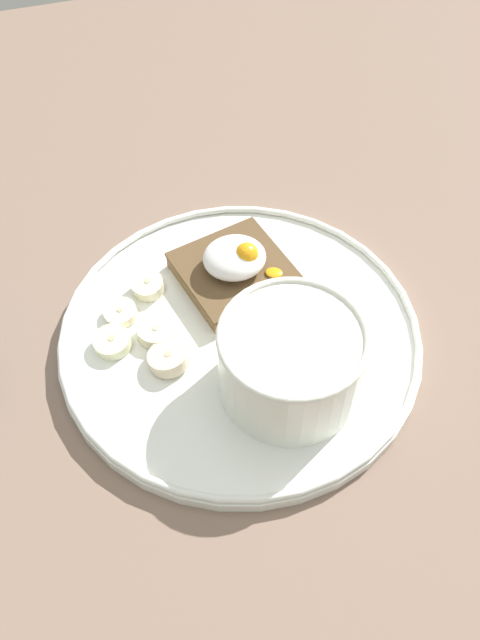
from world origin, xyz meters
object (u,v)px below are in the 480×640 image
(banana_slice_back, at_px, (121,313))
(banana_slice_inner, at_px, (148,286))
(poached_egg, at_px, (236,257))
(banana_slice_left, at_px, (112,342))
(banana_slice_right, at_px, (169,358))
(toast_slice, at_px, (235,272))
(oatmeal_bowl, at_px, (291,361))
(banana_slice_front, at_px, (156,332))

(banana_slice_back, distance_m, banana_slice_inner, 0.04)
(banana_slice_inner, bearing_deg, poached_egg, 173.27)
(banana_slice_left, relative_size, banana_slice_right, 0.82)
(toast_slice, distance_m, banana_slice_back, 0.11)
(oatmeal_bowl, height_order, poached_egg, oatmeal_bowl)
(oatmeal_bowl, bearing_deg, banana_slice_inner, -56.13)
(toast_slice, xyz_separation_m, banana_slice_back, (0.10, 0.01, -0.00))
(oatmeal_bowl, xyz_separation_m, toast_slice, (0.01, -0.12, -0.03))
(oatmeal_bowl, distance_m, banana_slice_back, 0.16)
(banana_slice_right, relative_size, banana_slice_inner, 1.22)
(banana_slice_front, relative_size, banana_slice_back, 1.29)
(poached_egg, bearing_deg, banana_slice_right, 42.18)
(poached_egg, relative_size, banana_slice_back, 2.07)
(banana_slice_back, height_order, banana_slice_right, banana_slice_right)
(banana_slice_inner, bearing_deg, banana_slice_back, 36.35)
(toast_slice, height_order, banana_slice_back, toast_slice)
(banana_slice_front, xyz_separation_m, banana_slice_right, (-0.00, 0.03, 0.00))
(banana_slice_left, distance_m, banana_slice_right, 0.05)
(banana_slice_left, relative_size, banana_slice_inner, 1.00)
(toast_slice, relative_size, poached_egg, 1.63)
(toast_slice, xyz_separation_m, poached_egg, (-0.00, 0.00, 0.02))
(oatmeal_bowl, relative_size, toast_slice, 1.03)
(poached_egg, xyz_separation_m, banana_slice_left, (0.12, 0.04, -0.02))
(banana_slice_back, bearing_deg, banana_slice_front, 129.88)
(toast_slice, height_order, banana_slice_inner, same)
(poached_egg, distance_m, banana_slice_back, 0.11)
(oatmeal_bowl, bearing_deg, banana_slice_front, -41.02)
(banana_slice_left, bearing_deg, oatmeal_bowl, 148.27)
(banana_slice_front, bearing_deg, banana_slice_back, -50.12)
(toast_slice, bearing_deg, poached_egg, 149.69)
(poached_egg, height_order, banana_slice_right, poached_egg)
(toast_slice, bearing_deg, banana_slice_right, 42.98)
(banana_slice_back, bearing_deg, poached_egg, -173.79)
(oatmeal_bowl, xyz_separation_m, poached_egg, (0.01, -0.12, -0.01))
(oatmeal_bowl, distance_m, toast_slice, 0.12)
(toast_slice, distance_m, banana_slice_right, 0.10)
(banana_slice_left, bearing_deg, banana_slice_right, 143.19)
(banana_slice_front, height_order, banana_slice_back, same)
(oatmeal_bowl, xyz_separation_m, banana_slice_right, (0.09, -0.05, -0.03))
(banana_slice_inner, bearing_deg, banana_slice_front, 85.46)
(banana_slice_front, bearing_deg, banana_slice_left, -0.04)
(oatmeal_bowl, xyz_separation_m, banana_slice_front, (0.09, -0.08, -0.03))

